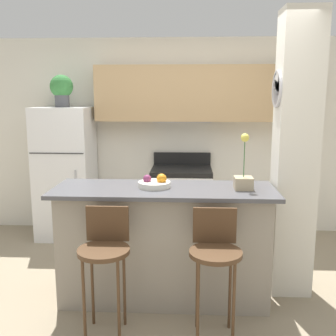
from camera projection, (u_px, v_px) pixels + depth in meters
ground_plane at (164, 297)px, 3.60m from camera, size 14.00×14.00×0.00m
wall_back at (183, 120)px, 5.13m from camera, size 5.60×0.38×2.55m
pillar_right at (295, 157)px, 3.52m from camera, size 0.38×0.32×2.55m
counter_bar at (164, 244)px, 3.50m from camera, size 1.93×0.67×1.03m
refrigerator at (66, 173)px, 5.04m from camera, size 0.69×0.65×1.67m
stove_range at (181, 203)px, 5.04m from camera, size 0.76×0.65×1.07m
bar_stool_left at (105, 251)px, 2.97m from camera, size 0.39×0.39×0.98m
bar_stool_right at (215, 253)px, 2.93m from camera, size 0.39×0.39×0.98m
potted_plant_on_fridge at (62, 89)px, 4.85m from camera, size 0.28×0.28×0.40m
orchid_vase at (244, 178)px, 3.34m from camera, size 0.15×0.15×0.48m
fruit_bowl at (155, 183)px, 3.42m from camera, size 0.28×0.28×0.12m
trash_bin at (107, 227)px, 4.93m from camera, size 0.28×0.28×0.38m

